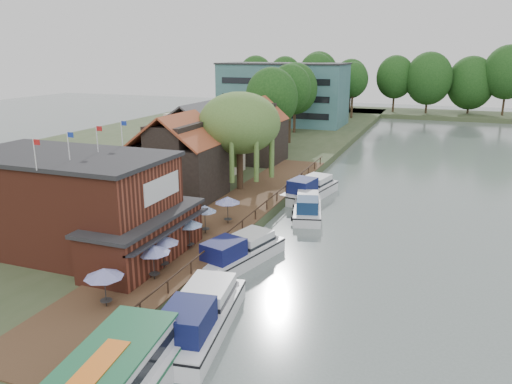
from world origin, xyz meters
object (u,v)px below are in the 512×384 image
(cruiser_2, at_px, (308,205))
(willow, at_px, (240,142))
(pub, at_px, (89,205))
(umbrella_3, at_px, (189,234))
(umbrella_2, at_px, (163,252))
(umbrella_4, at_px, (205,219))
(cottage_a, at_px, (179,157))
(hotel_block, at_px, (283,93))
(umbrella_1, at_px, (154,262))
(cruiser_0, at_px, (200,311))
(umbrella_0, at_px, (105,287))
(cottage_b, at_px, (198,139))
(umbrella_5, at_px, (228,210))
(cottage_c, at_px, (256,130))
(cruiser_1, at_px, (240,249))
(cruiser_3, at_px, (310,187))

(cruiser_2, bearing_deg, willow, 145.31)
(pub, relative_size, umbrella_3, 8.42)
(pub, relative_size, umbrella_2, 8.42)
(umbrella_4, bearing_deg, cottage_a, 129.30)
(hotel_block, relative_size, umbrella_1, 10.69)
(umbrella_4, distance_m, cruiser_0, 13.15)
(umbrella_0, bearing_deg, willow, 95.72)
(pub, xyz_separation_m, umbrella_0, (6.17, -6.66, -2.36))
(umbrella_0, bearing_deg, cottage_b, 107.81)
(cottage_b, relative_size, willow, 0.92)
(umbrella_1, relative_size, cruiser_2, 0.26)
(cruiser_2, bearing_deg, umbrella_5, -137.41)
(willow, xyz_separation_m, umbrella_0, (2.67, -26.66, -3.93))
(cottage_a, bearing_deg, cottage_b, 106.70)
(umbrella_0, height_order, umbrella_5, same)
(umbrella_0, distance_m, umbrella_2, 5.77)
(cruiser_2, bearing_deg, cottage_c, 110.46)
(umbrella_0, height_order, cruiser_1, umbrella_0)
(umbrella_1, bearing_deg, cruiser_3, 81.84)
(cottage_a, height_order, umbrella_4, cottage_a)
(umbrella_0, bearing_deg, cottage_c, 98.63)
(cottage_b, relative_size, cottage_c, 1.13)
(cruiser_3, bearing_deg, cottage_b, -176.85)
(cottage_c, xyz_separation_m, cruiser_2, (11.87, -17.11, -4.17))
(cottage_c, bearing_deg, umbrella_5, -74.55)
(cruiser_0, bearing_deg, cruiser_2, 80.93)
(pub, relative_size, cottage_a, 2.33)
(willow, relative_size, umbrella_1, 4.39)
(hotel_block, height_order, cottage_b, hotel_block)
(umbrella_0, distance_m, cruiser_0, 5.68)
(cruiser_1, xyz_separation_m, cruiser_3, (0.43, 19.03, 0.06))
(umbrella_0, height_order, umbrella_3, same)
(cottage_c, relative_size, cruiser_0, 0.80)
(cruiser_0, height_order, cruiser_2, cruiser_0)
(pub, bearing_deg, umbrella_3, 23.50)
(pub, xyz_separation_m, umbrella_5, (6.85, 9.20, -2.36))
(umbrella_3, relative_size, umbrella_5, 1.00)
(umbrella_5, bearing_deg, umbrella_4, -103.90)
(cottage_c, bearing_deg, cruiser_3, -46.19)
(cottage_c, distance_m, willow, 14.46)
(umbrella_0, xyz_separation_m, cruiser_0, (5.49, 1.06, -0.98))
(umbrella_0, bearing_deg, cruiser_3, 81.67)
(cottage_b, bearing_deg, umbrella_1, -68.52)
(cottage_c, height_order, cruiser_2, cottage_c)
(umbrella_0, height_order, umbrella_4, same)
(cottage_a, relative_size, umbrella_1, 3.62)
(umbrella_3, xyz_separation_m, cruiser_1, (3.55, 1.17, -1.12))
(cruiser_0, bearing_deg, umbrella_3, 112.71)
(umbrella_5, height_order, cruiser_1, umbrella_5)
(pub, height_order, cottage_a, cottage_a)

